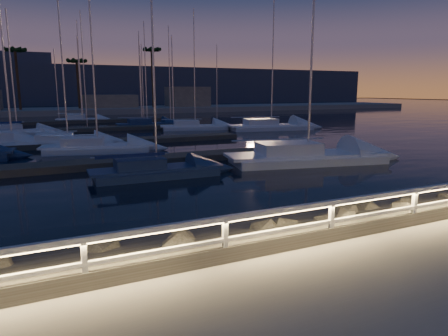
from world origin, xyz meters
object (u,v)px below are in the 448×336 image
(sailboat_b, at_px, (153,170))
(sailboat_c, at_px, (65,142))
(sailboat_e, at_px, (15,132))
(sailboat_l, at_px, (193,126))
(sailboat_d, at_px, (303,156))
(sailboat_h, at_px, (269,126))
(sailboat_g, at_px, (95,147))
(sailboat_j, at_px, (9,142))
(sailboat_n, at_px, (81,119))
(sailboat_k, at_px, (146,124))
(guard_rail, at_px, (297,217))

(sailboat_b, height_order, sailboat_c, sailboat_c)
(sailboat_e, distance_m, sailboat_l, 18.01)
(sailboat_d, bearing_deg, sailboat_b, -168.23)
(sailboat_e, xyz_separation_m, sailboat_h, (25.58, -5.13, 0.03))
(sailboat_g, relative_size, sailboat_j, 0.92)
(sailboat_j, bearing_deg, sailboat_g, -55.88)
(sailboat_h, height_order, sailboat_j, sailboat_h)
(sailboat_b, bearing_deg, sailboat_g, 100.86)
(sailboat_e, xyz_separation_m, sailboat_n, (7.61, 15.68, -0.03))
(sailboat_b, distance_m, sailboat_j, 16.49)
(sailboat_c, relative_size, sailboat_l, 0.96)
(sailboat_j, relative_size, sailboat_k, 1.16)
(sailboat_b, distance_m, sailboat_k, 28.87)
(sailboat_e, xyz_separation_m, sailboat_l, (17.96, -1.28, -0.04))
(sailboat_e, distance_m, sailboat_g, 15.08)
(guard_rail, bearing_deg, sailboat_j, 105.78)
(sailboat_b, distance_m, sailboat_n, 39.64)
(guard_rail, height_order, sailboat_j, sailboat_j)
(sailboat_b, height_order, sailboat_g, sailboat_g)
(sailboat_d, distance_m, sailboat_e, 29.08)
(sailboat_g, height_order, sailboat_h, sailboat_h)
(guard_rail, distance_m, sailboat_b, 12.05)
(sailboat_j, relative_size, sailboat_n, 1.22)
(sailboat_b, distance_m, sailboat_c, 14.25)
(sailboat_l, bearing_deg, sailboat_g, -119.39)
(sailboat_b, relative_size, sailboat_g, 0.87)
(sailboat_g, bearing_deg, sailboat_d, -28.74)
(sailboat_g, bearing_deg, sailboat_k, 78.73)
(sailboat_d, relative_size, sailboat_k, 1.38)
(sailboat_k, xyz_separation_m, sailboat_n, (-6.27, 11.56, 0.01))
(sailboat_d, bearing_deg, sailboat_h, 75.81)
(sailboat_e, relative_size, sailboat_n, 1.02)
(guard_rail, xyz_separation_m, sailboat_c, (-3.63, 25.87, -0.97))
(sailboat_d, xyz_separation_m, sailboat_j, (-16.64, 14.76, -0.01))
(sailboat_g, bearing_deg, sailboat_j, 152.64)
(sailboat_e, bearing_deg, sailboat_b, -84.90)
(sailboat_e, bearing_deg, guard_rail, -89.77)
(sailboat_c, bearing_deg, sailboat_k, 64.35)
(sailboat_e, relative_size, sailboat_h, 0.72)
(sailboat_b, xyz_separation_m, sailboat_k, (6.71, 28.08, -0.00))
(sailboat_g, xyz_separation_m, sailboat_n, (2.02, 29.69, -0.01))
(sailboat_d, distance_m, sailboat_j, 22.25)
(sailboat_j, distance_m, sailboat_n, 25.98)
(sailboat_l, height_order, sailboat_n, sailboat_l)
(sailboat_b, distance_m, sailboat_d, 9.40)
(sailboat_d, bearing_deg, sailboat_j, 149.88)
(sailboat_c, xyz_separation_m, sailboat_h, (21.70, 4.96, 0.06))
(sailboat_b, height_order, sailboat_n, sailboat_n)
(sailboat_j, height_order, sailboat_n, sailboat_j)
(sailboat_d, bearing_deg, sailboat_l, 97.93)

